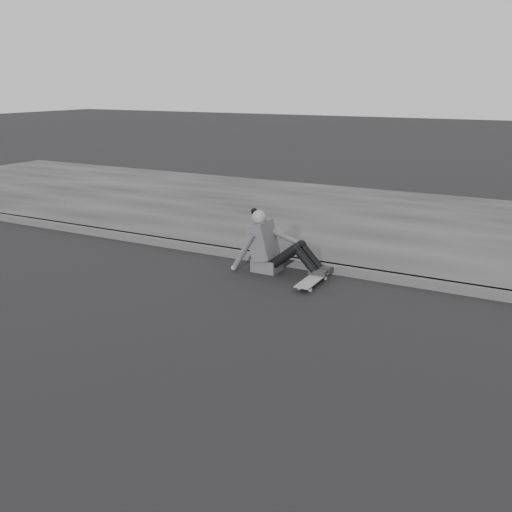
# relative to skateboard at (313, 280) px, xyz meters

# --- Properties ---
(ground) EXTENTS (80.00, 80.00, 0.00)m
(ground) POSITION_rel_skateboard_xyz_m (-0.45, -1.98, -0.07)
(ground) COLOR black
(ground) RESTS_ON ground
(curb) EXTENTS (24.00, 0.16, 0.12)m
(curb) POSITION_rel_skateboard_xyz_m (-0.45, 0.60, -0.01)
(curb) COLOR #464646
(curb) RESTS_ON ground
(sidewalk) EXTENTS (24.00, 6.00, 0.12)m
(sidewalk) POSITION_rel_skateboard_xyz_m (-0.45, 3.62, -0.01)
(sidewalk) COLOR #3A3A3A
(sidewalk) RESTS_ON ground
(skateboard) EXTENTS (0.20, 0.78, 0.09)m
(skateboard) POSITION_rel_skateboard_xyz_m (0.00, 0.00, 0.00)
(skateboard) COLOR #A6A6A1
(skateboard) RESTS_ON ground
(seated_woman) EXTENTS (1.38, 0.46, 0.88)m
(seated_woman) POSITION_rel_skateboard_xyz_m (-0.73, 0.25, 0.29)
(seated_woman) COLOR #4A4A4C
(seated_woman) RESTS_ON ground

